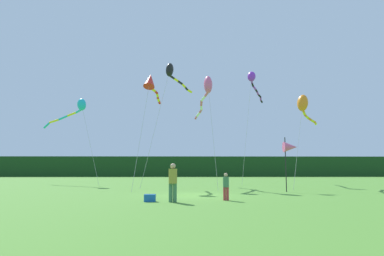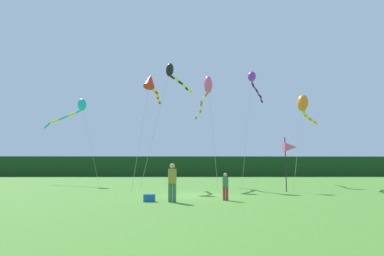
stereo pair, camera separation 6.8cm
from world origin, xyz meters
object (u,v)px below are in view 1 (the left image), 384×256
object	(u,v)px
kite_red	(151,82)
person_adult	(173,180)
kite_purple	(253,81)
kite_black	(172,73)
kite_rainbow	(207,89)
banner_flag_pole	(290,148)
cooler_box	(150,198)
kite_cyan	(77,108)
person_child	(226,185)
kite_orange	(304,106)

from	to	relation	value
kite_red	person_adult	bearing A→B (deg)	-78.14
kite_purple	kite_black	bearing A→B (deg)	-146.03
kite_red	kite_rainbow	bearing A→B (deg)	15.96
banner_flag_pole	person_adult	bearing A→B (deg)	-138.71
cooler_box	kite_purple	distance (m)	23.77
banner_flag_pole	kite_red	bearing A→B (deg)	158.35
person_adult	kite_rainbow	world-z (taller)	kite_rainbow
kite_cyan	kite_rainbow	bearing A→B (deg)	-25.95
kite_black	kite_rainbow	xyz separation A→B (m)	(2.97, -2.07, -1.98)
person_adult	person_child	distance (m)	2.69
banner_flag_pole	kite_purple	distance (m)	15.18
kite_orange	kite_black	world-z (taller)	kite_black
kite_red	kite_cyan	distance (m)	11.05
person_adult	kite_red	distance (m)	12.98
kite_orange	kite_purple	distance (m)	10.11
kite_purple	kite_rainbow	xyz separation A→B (m)	(-5.46, -7.75, -2.83)
kite_black	cooler_box	bearing A→B (deg)	-91.72
banner_flag_pole	kite_red	distance (m)	11.79
person_adult	banner_flag_pole	bearing A→B (deg)	41.29
cooler_box	banner_flag_pole	size ratio (longest dim) A/B	0.15
kite_rainbow	kite_black	bearing A→B (deg)	145.15
kite_orange	kite_rainbow	xyz separation A→B (m)	(-7.69, 1.09, 1.53)
kite_orange	kite_black	distance (m)	11.66
cooler_box	kite_purple	size ratio (longest dim) A/B	0.04
person_adult	person_child	xyz separation A→B (m)	(2.54, 0.83, -0.25)
person_adult	kite_red	xyz separation A→B (m)	(-2.20, 10.50, 7.32)
kite_cyan	kite_black	xyz separation A→B (m)	(9.68, -4.09, 2.47)
kite_black	kite_purple	distance (m)	10.20
kite_rainbow	person_child	bearing A→B (deg)	-88.80
cooler_box	kite_orange	xyz separation A→B (m)	(11.07, 10.44, 6.36)
person_adult	kite_cyan	distance (m)	21.73
kite_cyan	cooler_box	bearing A→B (deg)	-62.34
person_child	kite_cyan	world-z (taller)	kite_cyan
banner_flag_pole	kite_black	bearing A→B (deg)	138.60
cooler_box	kite_cyan	world-z (taller)	kite_cyan
kite_black	kite_purple	xyz separation A→B (m)	(8.43, 5.68, 0.85)
kite_red	kite_purple	xyz separation A→B (m)	(9.98, 9.04, 2.59)
person_adult	kite_rainbow	distance (m)	13.94
kite_cyan	kite_rainbow	size ratio (longest dim) A/B	0.93
person_child	kite_cyan	bearing A→B (deg)	126.96
cooler_box	kite_rainbow	xyz separation A→B (m)	(3.38, 11.54, 7.89)
cooler_box	kite_orange	world-z (taller)	kite_orange
kite_orange	kite_cyan	xyz separation A→B (m)	(-20.34, 7.25, 1.05)
banner_flag_pole	kite_cyan	size ratio (longest dim) A/B	0.42
person_adult	cooler_box	xyz separation A→B (m)	(-1.06, 0.25, -0.82)
person_adult	kite_orange	xyz separation A→B (m)	(10.00, 10.70, 5.54)
person_adult	kite_rainbow	bearing A→B (deg)	78.90
person_adult	kite_black	bearing A→B (deg)	92.71
cooler_box	kite_cyan	size ratio (longest dim) A/B	0.06
person_child	kite_orange	bearing A→B (deg)	52.91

